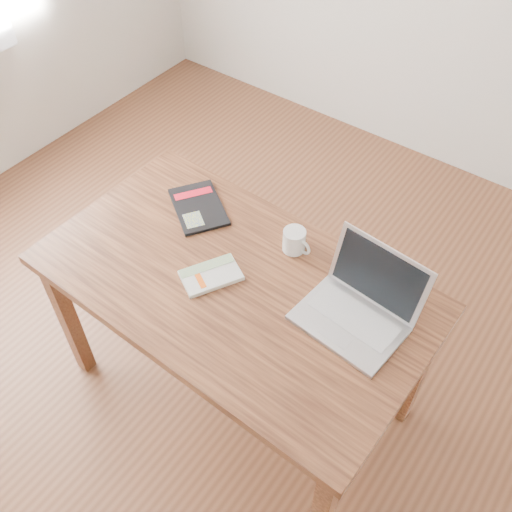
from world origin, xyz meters
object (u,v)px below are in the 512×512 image
Objects in this scene: desk at (235,296)px; black_guidebook at (198,207)px; white_guidebook at (211,275)px; laptop at (359,306)px; coffee_mug at (295,240)px.

black_guidebook is (-0.33, 0.20, 0.10)m from desk.
white_guidebook is 0.74× the size of black_guidebook.
laptop reaches higher than black_guidebook.
white_guidebook is 0.65× the size of laptop.
white_guidebook is at bearing -109.36° from coffee_mug.
desk is 0.40m from black_guidebook.
white_guidebook is 0.32m from coffee_mug.
desk is 4.34× the size of black_guidebook.
white_guidebook is 1.99× the size of coffee_mug.
white_guidebook is 0.51m from laptop.
white_guidebook is 0.35m from black_guidebook.
coffee_mug is at bearing -50.64° from black_guidebook.
laptop is 3.06× the size of coffee_mug.
laptop is 0.35m from coffee_mug.
laptop is at bearing 17.62° from desk.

